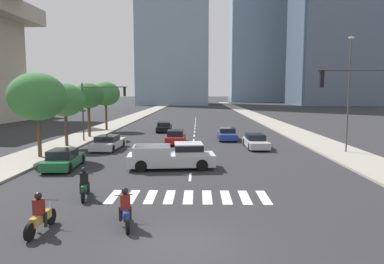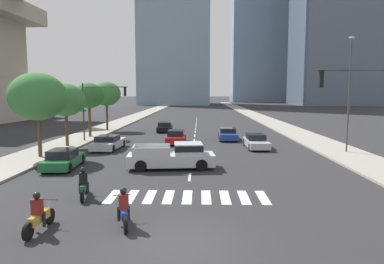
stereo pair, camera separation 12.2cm
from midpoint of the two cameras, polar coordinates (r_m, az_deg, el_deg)
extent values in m
plane|color=#28282B|center=(12.19, -1.65, -17.70)|extent=(800.00, 800.00, 0.00)
cube|color=gray|center=(43.03, 16.83, -0.40)|extent=(4.00, 260.00, 0.15)
cube|color=gray|center=(43.33, -16.15, -0.33)|extent=(4.00, 260.00, 0.15)
cube|color=silver|center=(17.69, -12.73, -10.08)|extent=(0.45, 2.26, 0.01)
cube|color=silver|center=(17.50, -9.82, -10.19)|extent=(0.45, 2.26, 0.01)
cube|color=silver|center=(17.36, -6.86, -10.29)|extent=(0.45, 2.26, 0.01)
cube|color=silver|center=(17.26, -3.85, -10.35)|extent=(0.45, 2.26, 0.01)
cube|color=silver|center=(17.21, -0.81, -10.39)|extent=(0.45, 2.26, 0.01)
cube|color=silver|center=(17.21, 2.24, -10.40)|extent=(0.45, 2.26, 0.01)
cube|color=silver|center=(17.25, 5.28, -10.38)|extent=(0.45, 2.26, 0.01)
cube|color=silver|center=(17.34, 8.29, -10.33)|extent=(0.45, 2.26, 0.01)
cube|color=silver|center=(17.47, 11.27, -10.25)|extent=(0.45, 2.26, 0.01)
cube|color=silver|center=(21.07, -0.46, -7.24)|extent=(0.14, 2.00, 0.01)
cube|color=silver|center=(24.97, -0.22, -5.07)|extent=(0.14, 2.00, 0.01)
cube|color=silver|center=(28.90, -0.05, -3.49)|extent=(0.14, 2.00, 0.01)
cube|color=silver|center=(32.85, 0.08, -2.29)|extent=(0.14, 2.00, 0.01)
cube|color=silver|center=(36.81, 0.18, -1.35)|extent=(0.14, 2.00, 0.01)
cube|color=silver|center=(40.77, 0.27, -0.59)|extent=(0.14, 2.00, 0.01)
cube|color=silver|center=(44.75, 0.33, 0.04)|extent=(0.14, 2.00, 0.01)
cube|color=silver|center=(48.72, 0.39, 0.56)|extent=(0.14, 2.00, 0.01)
cube|color=silver|center=(52.70, 0.44, 1.01)|extent=(0.14, 2.00, 0.01)
cube|color=silver|center=(56.69, 0.48, 1.39)|extent=(0.14, 2.00, 0.01)
cube|color=silver|center=(60.67, 0.52, 1.72)|extent=(0.14, 2.00, 0.01)
cube|color=silver|center=(64.66, 0.55, 2.01)|extent=(0.14, 2.00, 0.01)
cube|color=silver|center=(68.65, 0.58, 2.27)|extent=(0.14, 2.00, 0.01)
cylinder|color=black|center=(14.81, -21.93, -12.48)|extent=(0.16, 0.61, 0.60)
cylinder|color=black|center=(13.56, -24.90, -14.40)|extent=(0.16, 0.61, 0.60)
cube|color=#B28E38|center=(14.11, -23.38, -12.56)|extent=(0.30, 1.23, 0.32)
cylinder|color=#B2B2B7|center=(14.64, -22.16, -11.48)|extent=(0.08, 0.32, 0.67)
cylinder|color=black|center=(14.57, -22.13, -10.04)|extent=(0.70, 0.08, 0.04)
cube|color=maroon|center=(13.89, -23.66, -10.98)|extent=(0.37, 0.26, 0.55)
sphere|color=black|center=(13.78, -23.74, -9.37)|extent=(0.26, 0.26, 0.26)
cylinder|color=black|center=(14.21, -24.03, -12.67)|extent=(0.13, 0.13, 0.55)
cylinder|color=black|center=(14.04, -22.71, -12.83)|extent=(0.13, 0.13, 0.55)
cylinder|color=black|center=(14.62, -11.18, -12.38)|extent=(0.29, 0.61, 0.60)
cylinder|color=black|center=(13.17, -10.64, -14.52)|extent=(0.29, 0.61, 0.60)
cube|color=navy|center=(13.82, -10.95, -12.53)|extent=(0.57, 1.25, 0.32)
cylinder|color=#B2B2B7|center=(14.43, -11.18, -11.37)|extent=(0.15, 0.32, 0.67)
cylinder|color=black|center=(14.37, -11.23, -9.91)|extent=(0.68, 0.23, 0.04)
cube|color=maroon|center=(13.59, -10.95, -10.93)|extent=(0.41, 0.33, 0.55)
sphere|color=black|center=(13.48, -10.99, -9.29)|extent=(0.26, 0.26, 0.26)
cylinder|color=black|center=(13.83, -11.70, -12.76)|extent=(0.15, 0.15, 0.55)
cylinder|color=black|center=(13.85, -10.18, -12.69)|extent=(0.15, 0.15, 0.55)
cylinder|color=black|center=(18.52, -16.77, -8.50)|extent=(0.24, 0.61, 0.60)
cylinder|color=black|center=(17.04, -17.32, -9.82)|extent=(0.24, 0.61, 0.60)
cube|color=#1E6038|center=(17.72, -17.05, -8.45)|extent=(0.47, 1.26, 0.32)
cylinder|color=#B2B2B7|center=(18.35, -16.83, -7.67)|extent=(0.12, 0.32, 0.67)
cylinder|color=black|center=(18.31, -16.85, -6.51)|extent=(0.69, 0.18, 0.04)
cube|color=black|center=(17.52, -17.14, -7.15)|extent=(0.40, 0.31, 0.55)
sphere|color=black|center=(17.43, -17.18, -5.86)|extent=(0.26, 0.26, 0.26)
cylinder|color=black|center=(17.76, -17.63, -8.60)|extent=(0.14, 0.14, 0.55)
cylinder|color=black|center=(17.71, -16.46, -8.60)|extent=(0.14, 0.14, 0.55)
cube|color=#B7BABF|center=(23.30, -3.48, -4.44)|extent=(5.79, 2.55, 0.75)
cube|color=#B7BABF|center=(23.22, -0.71, -2.65)|extent=(1.97, 2.03, 0.70)
cube|color=black|center=(23.21, -0.71, -2.44)|extent=(1.99, 2.07, 0.39)
cube|color=#B7BABF|center=(24.17, -6.46, -2.51)|extent=(2.36, 0.30, 0.55)
cube|color=#B7BABF|center=(22.24, -6.65, -3.29)|extent=(2.36, 0.30, 0.55)
cube|color=#B7BABF|center=(23.28, -9.46, -2.90)|extent=(0.26, 1.95, 0.55)
cylinder|color=black|center=(24.34, 1.01, -4.47)|extent=(0.78, 0.33, 0.76)
cylinder|color=black|center=(22.56, 1.45, -5.35)|extent=(0.78, 0.33, 0.76)
cylinder|color=black|center=(24.29, -8.04, -4.56)|extent=(0.78, 0.33, 0.76)
cylinder|color=black|center=(22.51, -8.34, -5.44)|extent=(0.78, 0.33, 0.76)
cube|color=black|center=(45.19, -4.58, 0.65)|extent=(1.96, 4.70, 0.58)
cube|color=black|center=(44.91, -4.60, 1.29)|extent=(1.65, 2.15, 0.48)
cylinder|color=black|center=(46.82, -5.45, 0.69)|extent=(0.25, 0.65, 0.64)
cylinder|color=black|center=(46.73, -3.49, 0.69)|extent=(0.25, 0.65, 0.64)
cylinder|color=black|center=(43.70, -5.75, 0.27)|extent=(0.25, 0.65, 0.64)
cylinder|color=black|center=(43.60, -3.65, 0.28)|extent=(0.25, 0.65, 0.64)
cube|color=#1E6038|center=(24.90, -20.05, -4.46)|extent=(1.95, 4.31, 0.57)
cube|color=black|center=(24.60, -20.25, -3.28)|extent=(1.63, 1.98, 0.54)
cylinder|color=black|center=(26.51, -20.69, -4.12)|extent=(0.25, 0.65, 0.64)
cylinder|color=black|center=(26.04, -17.40, -4.18)|extent=(0.25, 0.65, 0.64)
cylinder|color=black|center=(23.86, -22.92, -5.36)|extent=(0.25, 0.65, 0.64)
cylinder|color=black|center=(23.34, -19.30, -5.46)|extent=(0.25, 0.65, 0.64)
cube|color=#B7BABF|center=(32.30, 10.10, -1.75)|extent=(1.81, 4.74, 0.57)
cube|color=black|center=(32.46, 10.05, -0.76)|extent=(1.56, 2.14, 0.50)
cylinder|color=black|center=(30.91, 12.04, -2.39)|extent=(0.23, 0.64, 0.64)
cylinder|color=black|center=(30.63, 9.18, -2.41)|extent=(0.23, 0.64, 0.64)
cylinder|color=black|center=(34.02, 10.93, -1.57)|extent=(0.23, 0.64, 0.64)
cylinder|color=black|center=(33.77, 8.33, -1.58)|extent=(0.23, 0.64, 0.64)
cube|color=navy|center=(37.42, 5.59, -0.54)|extent=(1.86, 4.47, 0.60)
cube|color=black|center=(37.58, 5.58, 0.31)|extent=(1.62, 2.02, 0.47)
cylinder|color=black|center=(36.00, 7.07, -1.06)|extent=(0.22, 0.64, 0.64)
cylinder|color=black|center=(35.88, 4.45, -1.06)|extent=(0.22, 0.64, 0.64)
cylinder|color=black|center=(39.00, 6.64, -0.48)|extent=(0.22, 0.64, 0.64)
cylinder|color=black|center=(38.88, 4.22, -0.47)|extent=(0.22, 0.64, 0.64)
cube|color=maroon|center=(34.73, -2.72, -1.05)|extent=(1.76, 4.53, 0.62)
cube|color=black|center=(34.43, -2.75, -0.14)|extent=(1.54, 2.04, 0.54)
cylinder|color=black|center=(36.33, -3.77, -0.96)|extent=(0.22, 0.64, 0.64)
cylinder|color=black|center=(36.22, -1.31, -0.97)|extent=(0.22, 0.64, 0.64)
cylinder|color=black|center=(33.29, -4.24, -1.64)|extent=(0.22, 0.64, 0.64)
cylinder|color=black|center=(33.18, -1.56, -1.65)|extent=(0.22, 0.64, 0.64)
cube|color=#B7BABF|center=(31.87, -13.42, -1.90)|extent=(2.17, 4.77, 0.61)
cube|color=black|center=(31.58, -13.58, -0.99)|extent=(1.79, 2.20, 0.47)
cylinder|color=black|center=(33.65, -13.98, -1.73)|extent=(0.26, 0.65, 0.64)
cylinder|color=black|center=(33.15, -11.16, -1.78)|extent=(0.26, 0.65, 0.64)
cylinder|color=black|center=(30.69, -15.85, -2.56)|extent=(0.26, 0.65, 0.64)
cylinder|color=black|center=(30.14, -12.79, -2.63)|extent=(0.26, 0.65, 0.64)
cylinder|color=#333335|center=(20.71, 25.53, 8.95)|extent=(4.68, 0.10, 0.10)
cube|color=black|center=(19.92, 19.93, 8.02)|extent=(0.20, 0.28, 0.90)
sphere|color=red|center=(19.93, 19.97, 8.88)|extent=(0.18, 0.18, 0.18)
sphere|color=orange|center=(19.92, 19.93, 8.02)|extent=(0.18, 0.18, 0.18)
sphere|color=green|center=(19.91, 19.90, 7.16)|extent=(0.18, 0.18, 0.18)
cylinder|color=#333335|center=(37.07, -17.23, 3.11)|extent=(0.14, 0.14, 5.74)
cylinder|color=#333335|center=(36.38, -13.99, 7.04)|extent=(4.47, 0.10, 0.10)
cube|color=black|center=(35.92, -10.89, 6.41)|extent=(0.20, 0.28, 0.90)
sphere|color=red|center=(35.92, -10.90, 6.89)|extent=(0.18, 0.18, 0.18)
sphere|color=orange|center=(35.92, -10.89, 6.41)|extent=(0.18, 0.18, 0.18)
sphere|color=green|center=(35.92, -10.88, 5.93)|extent=(0.18, 0.18, 0.18)
cube|color=#19662D|center=(37.06, -17.23, 3.31)|extent=(0.60, 0.04, 0.18)
cylinder|color=#3F3F42|center=(31.24, 23.77, 5.27)|extent=(0.12, 0.12, 9.00)
ellipsoid|color=beige|center=(31.53, 24.16, 13.65)|extent=(0.50, 0.24, 0.20)
cylinder|color=#4C3823|center=(28.96, -23.45, -0.87)|extent=(0.28, 0.28, 2.84)
ellipsoid|color=#387538|center=(28.76, -23.73, 5.25)|extent=(4.18, 4.18, 3.55)
cylinder|color=#4C3823|center=(33.97, -19.65, 0.22)|extent=(0.28, 0.28, 2.76)
ellipsoid|color=#387538|center=(33.80, -19.83, 4.90)|extent=(3.48, 3.48, 2.96)
cylinder|color=#4C3823|center=(40.32, -16.29, 1.55)|extent=(0.28, 0.28, 3.17)
ellipsoid|color=#2D662D|center=(40.19, -16.42, 5.64)|extent=(3.23, 3.23, 2.75)
cylinder|color=#4C3823|center=(47.26, -13.69, 2.32)|extent=(0.28, 0.28, 3.19)
ellipsoid|color=#387538|center=(47.15, -13.79, 6.01)|extent=(3.64, 3.64, 3.09)
camera|label=1|loc=(0.06, -90.13, -0.01)|focal=33.17mm
camera|label=2|loc=(0.06, 89.87, 0.01)|focal=33.17mm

